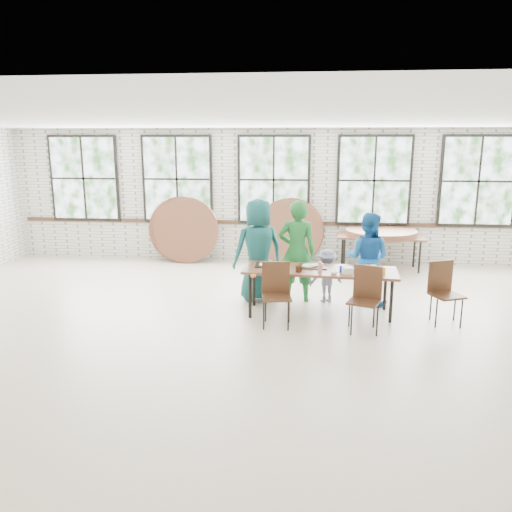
{
  "coord_description": "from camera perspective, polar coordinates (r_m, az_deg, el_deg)",
  "views": [
    {
      "loc": [
        0.71,
        -6.77,
        2.71
      ],
      "look_at": [
        0.0,
        0.4,
        1.05
      ],
      "focal_mm": 35.0,
      "sensor_mm": 36.0,
      "label": 1
    }
  ],
  "objects": [
    {
      "name": "adult_green",
      "position": [
        8.54,
        4.69,
        0.54
      ],
      "size": [
        0.65,
        0.44,
        1.76
      ],
      "primitive_type": "imported",
      "rotation": [
        0.0,
        0.0,
        3.18
      ],
      "color": "#1D6C2D",
      "rests_on": "ground"
    },
    {
      "name": "chair_near_right",
      "position": [
        7.44,
        12.43,
        -4.15
      ],
      "size": [
        0.54,
        0.53,
        0.95
      ],
      "rotation": [
        0.0,
        0.0,
        -0.36
      ],
      "color": "#472917",
      "rests_on": "ground"
    },
    {
      "name": "adult_blue",
      "position": [
        8.63,
        12.6,
        -0.27
      ],
      "size": [
        0.93,
        0.83,
        1.56
      ],
      "primitive_type": "imported",
      "rotation": [
        0.0,
        0.0,
        2.76
      ],
      "color": "#185EAB",
      "rests_on": "ground"
    },
    {
      "name": "adult_teal",
      "position": [
        8.57,
        0.25,
        0.7
      ],
      "size": [
        1.02,
        0.86,
        1.77
      ],
      "primitive_type": "imported",
      "rotation": [
        0.0,
        0.0,
        3.54
      ],
      "color": "#196251",
      "rests_on": "ground"
    },
    {
      "name": "round_tops_leaning",
      "position": [
        11.26,
        -2.31,
        2.85
      ],
      "size": [
        4.01,
        0.37,
        1.49
      ],
      "color": "brown",
      "rests_on": "ground"
    },
    {
      "name": "storage_table",
      "position": [
        11.01,
        14.05,
        1.99
      ],
      "size": [
        1.86,
        0.9,
        0.74
      ],
      "rotation": [
        0.0,
        0.0,
        -0.09
      ],
      "color": "brown",
      "rests_on": "ground"
    },
    {
      "name": "room",
      "position": [
        11.26,
        2.04,
        8.47
      ],
      "size": [
        12.0,
        12.0,
        12.0
      ],
      "color": "beige",
      "rests_on": "ground"
    },
    {
      "name": "tabletop_clutter",
      "position": [
        7.92,
        8.09,
        -1.37
      ],
      "size": [
        2.02,
        0.63,
        0.11
      ],
      "color": "black",
      "rests_on": "dining_table"
    },
    {
      "name": "chair_near_left",
      "position": [
        7.49,
        2.33,
        -3.72
      ],
      "size": [
        0.47,
        0.46,
        0.95
      ],
      "rotation": [
        0.0,
        0.0,
        0.14
      ],
      "color": "#472917",
      "rests_on": "ground"
    },
    {
      "name": "dining_table",
      "position": [
        7.96,
        7.3,
        -1.85
      ],
      "size": [
        2.45,
        0.98,
        0.74
      ],
      "rotation": [
        0.0,
        0.0,
        -0.07
      ],
      "color": "brown",
      "rests_on": "ground"
    },
    {
      "name": "chair_spare",
      "position": [
        8.08,
        20.64,
        -3.33
      ],
      "size": [
        0.54,
        0.53,
        0.95
      ],
      "rotation": [
        0.0,
        0.0,
        0.39
      ],
      "color": "#472917",
      "rests_on": "ground"
    },
    {
      "name": "round_tops_stacked",
      "position": [
        10.99,
        14.09,
        2.6
      ],
      "size": [
        1.5,
        1.5,
        0.13
      ],
      "color": "brown",
      "rests_on": "storage_table"
    },
    {
      "name": "toddler",
      "position": [
        8.65,
        8.04,
        -2.23
      ],
      "size": [
        0.69,
        0.56,
        0.92
      ],
      "primitive_type": "imported",
      "rotation": [
        0.0,
        0.0,
        3.57
      ],
      "color": "#171748",
      "rests_on": "ground"
    }
  ]
}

